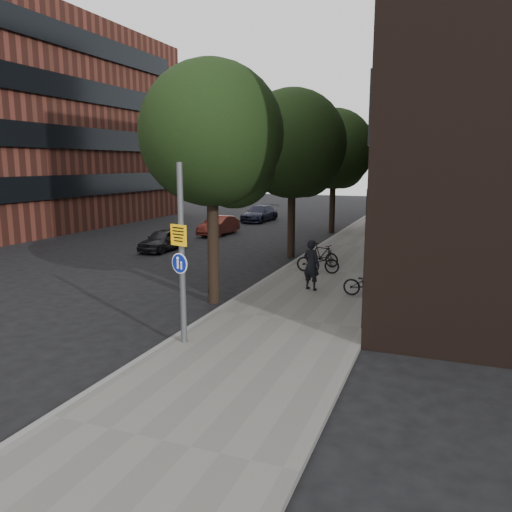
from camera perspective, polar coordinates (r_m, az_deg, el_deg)
The scene contains 15 objects.
ground at distance 11.31m, azimuth -2.72°, elevation -12.46°, with size 120.00×120.00×0.00m, color black.
sidewalk at distance 20.40m, azimuth 9.23°, elevation -1.93°, with size 4.50×60.00×0.12m, color #64625C.
curb_edge at distance 20.95m, azimuth 3.19°, elevation -1.46°, with size 0.15×60.00×0.13m, color slate.
street_tree_near at distance 15.70m, azimuth -4.64°, elevation 13.03°, with size 4.40×4.40×7.50m.
street_tree_mid at distance 23.66m, azimuth 4.44°, elevation 12.20°, with size 5.00×5.00×7.80m.
street_tree_far at distance 32.39m, azimuth 9.06°, elevation 11.66°, with size 5.00×5.00×7.80m.
signpost at distance 11.93m, azimuth -8.48°, elevation 0.23°, with size 0.49×0.17×4.33m.
pedestrian at distance 17.20m, azimuth 6.35°, elevation -1.00°, with size 0.64×0.42×1.75m, color black.
parked_bike_facade_near at distance 16.66m, azimuth 12.73°, elevation -3.13°, with size 0.58×1.65×0.87m, color black.
parked_bike_facade_far at distance 20.92m, azimuth 14.48°, elevation -0.35°, with size 0.44×1.55×0.93m, color black.
parked_bike_curb_near at distance 20.03m, azimuth 7.09°, elevation -0.58°, with size 0.61×1.75×0.92m, color black.
parked_bike_curb_far at distance 21.27m, azimuth 7.50°, elevation 0.14°, with size 0.46×1.62×0.98m, color black.
parked_car_near at distance 26.01m, azimuth -10.57°, elevation 1.83°, with size 1.31×3.24×1.11m, color black.
parked_car_mid at distance 31.28m, azimuth -4.27°, elevation 3.50°, with size 1.25×3.59×1.18m, color maroon.
parked_car_far at distance 38.49m, azimuth 0.43°, elevation 4.89°, with size 1.73×4.25×1.23m, color #1A1D2F.
Camera 1 is at (4.19, -9.53, 4.42)m, focal length 35.00 mm.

